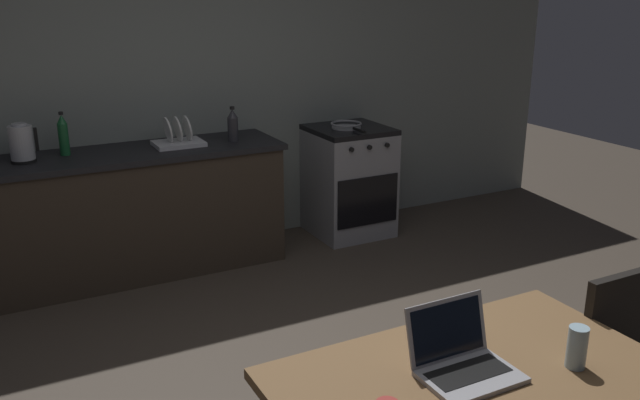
{
  "coord_description": "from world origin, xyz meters",
  "views": [
    {
      "loc": [
        -1.39,
        -2.47,
        1.98
      ],
      "look_at": [
        0.27,
        0.71,
        0.83
      ],
      "focal_mm": 37.9,
      "sensor_mm": 36.0,
      "label": 1
    }
  ],
  "objects_px": {
    "chair": "(635,369)",
    "drinking_glass": "(577,347)",
    "stove_oven": "(349,181)",
    "laptop": "(463,361)",
    "bottle": "(233,125)",
    "dish_rack": "(178,139)",
    "electric_kettle": "(22,144)",
    "frying_pan": "(347,125)",
    "bottle_b": "(63,135)",
    "dining_table": "(471,392)"
  },
  "relations": [
    {
      "from": "laptop",
      "to": "chair",
      "type": "bearing_deg",
      "value": -8.63
    },
    {
      "from": "electric_kettle",
      "to": "bottle_b",
      "type": "xyz_separation_m",
      "value": [
        0.26,
        0.08,
        0.02
      ]
    },
    {
      "from": "chair",
      "to": "dish_rack",
      "type": "xyz_separation_m",
      "value": [
        -0.94,
        3.09,
        0.43
      ]
    },
    {
      "from": "stove_oven",
      "to": "electric_kettle",
      "type": "distance_m",
      "value": 2.48
    },
    {
      "from": "stove_oven",
      "to": "dish_rack",
      "type": "relative_size",
      "value": 2.62
    },
    {
      "from": "laptop",
      "to": "drinking_glass",
      "type": "bearing_deg",
      "value": -29.5
    },
    {
      "from": "stove_oven",
      "to": "bottle_b",
      "type": "xyz_separation_m",
      "value": [
        -2.15,
        0.08,
        0.58
      ]
    },
    {
      "from": "stove_oven",
      "to": "drinking_glass",
      "type": "height_order",
      "value": "stove_oven"
    },
    {
      "from": "dish_rack",
      "to": "bottle_b",
      "type": "relative_size",
      "value": 1.17
    },
    {
      "from": "electric_kettle",
      "to": "drinking_glass",
      "type": "height_order",
      "value": "electric_kettle"
    },
    {
      "from": "electric_kettle",
      "to": "bottle",
      "type": "xyz_separation_m",
      "value": [
        1.41,
        -0.05,
        -0.0
      ]
    },
    {
      "from": "chair",
      "to": "bottle",
      "type": "height_order",
      "value": "bottle"
    },
    {
      "from": "drinking_glass",
      "to": "stove_oven",
      "type": "bearing_deg",
      "value": 73.23
    },
    {
      "from": "dining_table",
      "to": "chair",
      "type": "distance_m",
      "value": 0.86
    },
    {
      "from": "dining_table",
      "to": "bottle_b",
      "type": "distance_m",
      "value": 3.3
    },
    {
      "from": "laptop",
      "to": "bottle",
      "type": "height_order",
      "value": "bottle"
    },
    {
      "from": "dish_rack",
      "to": "electric_kettle",
      "type": "bearing_deg",
      "value": 180.0
    },
    {
      "from": "bottle",
      "to": "dish_rack",
      "type": "height_order",
      "value": "bottle"
    },
    {
      "from": "stove_oven",
      "to": "dining_table",
      "type": "bearing_deg",
      "value": -112.92
    },
    {
      "from": "frying_pan",
      "to": "drinking_glass",
      "type": "distance_m",
      "value": 3.32
    },
    {
      "from": "chair",
      "to": "stove_oven",
      "type": "bearing_deg",
      "value": 74.83
    },
    {
      "from": "chair",
      "to": "electric_kettle",
      "type": "relative_size",
      "value": 3.48
    },
    {
      "from": "laptop",
      "to": "bottle",
      "type": "xyz_separation_m",
      "value": [
        0.33,
        3.02,
        0.23
      ]
    },
    {
      "from": "dining_table",
      "to": "drinking_glass",
      "type": "distance_m",
      "value": 0.39
    },
    {
      "from": "bottle",
      "to": "bottle_b",
      "type": "relative_size",
      "value": 0.87
    },
    {
      "from": "stove_oven",
      "to": "bottle_b",
      "type": "distance_m",
      "value": 2.23
    },
    {
      "from": "laptop",
      "to": "bottle",
      "type": "bearing_deg",
      "value": 76.4
    },
    {
      "from": "stove_oven",
      "to": "bottle",
      "type": "bearing_deg",
      "value": -177.29
    },
    {
      "from": "dining_table",
      "to": "electric_kettle",
      "type": "distance_m",
      "value": 3.3
    },
    {
      "from": "frying_pan",
      "to": "bottle",
      "type": "bearing_deg",
      "value": -178.73
    },
    {
      "from": "chair",
      "to": "drinking_glass",
      "type": "distance_m",
      "value": 0.61
    },
    {
      "from": "dining_table",
      "to": "bottle_b",
      "type": "xyz_separation_m",
      "value": [
        -0.84,
        3.17,
        0.37
      ]
    },
    {
      "from": "drinking_glass",
      "to": "bottle_b",
      "type": "bearing_deg",
      "value": 109.66
    },
    {
      "from": "electric_kettle",
      "to": "frying_pan",
      "type": "bearing_deg",
      "value": -0.69
    },
    {
      "from": "dining_table",
      "to": "dish_rack",
      "type": "height_order",
      "value": "dish_rack"
    },
    {
      "from": "chair",
      "to": "drinking_glass",
      "type": "relative_size",
      "value": 5.93
    },
    {
      "from": "chair",
      "to": "laptop",
      "type": "height_order",
      "value": "laptop"
    },
    {
      "from": "stove_oven",
      "to": "dining_table",
      "type": "height_order",
      "value": "stove_oven"
    },
    {
      "from": "laptop",
      "to": "electric_kettle",
      "type": "distance_m",
      "value": 3.26
    },
    {
      "from": "dining_table",
      "to": "laptop",
      "type": "xyz_separation_m",
      "value": [
        -0.03,
        0.02,
        0.12
      ]
    },
    {
      "from": "frying_pan",
      "to": "bottle_b",
      "type": "height_order",
      "value": "bottle_b"
    },
    {
      "from": "dining_table",
      "to": "bottle",
      "type": "xyz_separation_m",
      "value": [
        0.3,
        3.04,
        0.35
      ]
    },
    {
      "from": "chair",
      "to": "drinking_glass",
      "type": "bearing_deg",
      "value": -172.75
    },
    {
      "from": "stove_oven",
      "to": "frying_pan",
      "type": "xyz_separation_m",
      "value": [
        -0.04,
        -0.03,
        0.47
      ]
    },
    {
      "from": "dining_table",
      "to": "frying_pan",
      "type": "distance_m",
      "value": 3.32
    },
    {
      "from": "laptop",
      "to": "dish_rack",
      "type": "height_order",
      "value": "dish_rack"
    },
    {
      "from": "stove_oven",
      "to": "dining_table",
      "type": "relative_size",
      "value": 0.67
    },
    {
      "from": "laptop",
      "to": "drinking_glass",
      "type": "relative_size",
      "value": 2.15
    },
    {
      "from": "dining_table",
      "to": "electric_kettle",
      "type": "xyz_separation_m",
      "value": [
        -1.11,
        3.09,
        0.35
      ]
    },
    {
      "from": "laptop",
      "to": "bottle_b",
      "type": "xyz_separation_m",
      "value": [
        -0.81,
        3.15,
        0.25
      ]
    }
  ]
}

